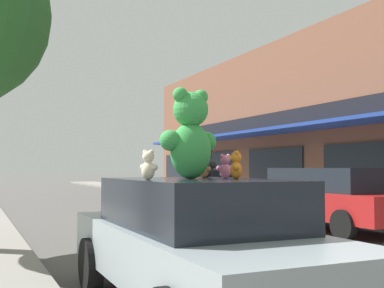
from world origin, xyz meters
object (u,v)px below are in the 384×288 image
(teddy_bear_giant, at_px, (190,135))
(parked_car_far_right, at_px, (201,188))
(plush_art_car, at_px, (196,241))
(teddy_bear_orange, at_px, (236,165))
(parked_car_far_center, at_px, (329,196))
(teddy_bear_cream, at_px, (148,165))
(teddy_bear_brown, at_px, (204,168))
(teddy_bear_black, at_px, (207,163))
(teddy_bear_pink, at_px, (225,167))

(teddy_bear_giant, bearing_deg, parked_car_far_right, -128.19)
(plush_art_car, distance_m, teddy_bear_orange, 0.93)
(teddy_bear_giant, bearing_deg, parked_car_far_center, -153.72)
(teddy_bear_orange, height_order, teddy_bear_cream, teddy_bear_orange)
(teddy_bear_brown, distance_m, teddy_bear_cream, 1.11)
(plush_art_car, distance_m, teddy_bear_cream, 1.02)
(parked_car_far_center, xyz_separation_m, parked_car_far_right, (-0.00, 7.42, -0.06))
(teddy_bear_giant, height_order, teddy_bear_black, teddy_bear_giant)
(plush_art_car, relative_size, parked_car_far_center, 0.95)
(teddy_bear_cream, bearing_deg, parked_car_far_center, -81.70)
(teddy_bear_pink, bearing_deg, parked_car_far_center, -132.45)
(teddy_bear_giant, distance_m, teddy_bear_black, 0.98)
(teddy_bear_cream, height_order, parked_car_far_center, teddy_bear_cream)
(parked_car_far_center, relative_size, parked_car_far_right, 1.06)
(teddy_bear_orange, distance_m, parked_car_far_right, 13.62)
(parked_car_far_center, bearing_deg, teddy_bear_giant, -141.74)
(teddy_bear_brown, distance_m, teddy_bear_orange, 0.73)
(teddy_bear_giant, height_order, parked_car_far_center, teddy_bear_giant)
(parked_car_far_center, bearing_deg, parked_car_far_right, 90.00)
(teddy_bear_orange, distance_m, teddy_bear_black, 1.04)
(teddy_bear_giant, xyz_separation_m, parked_car_far_center, (5.97, 4.71, -1.07))
(teddy_bear_cream, xyz_separation_m, parked_car_far_right, (6.52, 12.29, -0.79))
(teddy_bear_orange, xyz_separation_m, parked_car_far_right, (5.56, 12.41, -0.80))
(plush_art_car, xyz_separation_m, parked_car_far_center, (5.93, 4.76, 0.08))
(teddy_bear_black, distance_m, parked_car_far_right, 12.63)
(plush_art_car, bearing_deg, teddy_bear_orange, -32.26)
(teddy_bear_orange, distance_m, teddy_bear_cream, 0.97)
(teddy_bear_black, bearing_deg, teddy_bear_giant, 109.36)
(teddy_bear_giant, bearing_deg, teddy_bear_orange, 132.92)
(parked_car_far_right, bearing_deg, teddy_bear_giant, -116.21)
(teddy_bear_brown, distance_m, parked_car_far_center, 7.07)
(teddy_bear_giant, distance_m, teddy_bear_orange, 0.60)
(teddy_bear_giant, distance_m, teddy_bear_cream, 0.66)
(teddy_bear_orange, height_order, parked_car_far_right, teddy_bear_orange)
(teddy_bear_orange, height_order, parked_car_far_center, teddy_bear_orange)
(teddy_bear_pink, bearing_deg, teddy_bear_giant, 12.49)
(teddy_bear_orange, height_order, teddy_bear_black, teddy_bear_black)
(parked_car_far_right, bearing_deg, teddy_bear_pink, -114.51)
(teddy_bear_giant, relative_size, parked_car_far_center, 0.21)
(teddy_bear_pink, xyz_separation_m, parked_car_far_center, (5.51, 4.66, -0.73))
(teddy_bear_giant, relative_size, teddy_bear_brown, 3.86)
(teddy_bear_brown, height_order, parked_car_far_center, teddy_bear_brown)
(plush_art_car, relative_size, teddy_bear_brown, 17.19)
(teddy_bear_brown, height_order, teddy_bear_orange, teddy_bear_orange)
(teddy_bear_giant, height_order, parked_car_far_right, teddy_bear_giant)
(plush_art_car, height_order, teddy_bear_cream, teddy_bear_cream)
(teddy_bear_brown, xyz_separation_m, teddy_bear_cream, (-0.93, -0.60, 0.02))
(teddy_bear_orange, xyz_separation_m, parked_car_far_center, (5.56, 5.00, -0.74))
(plush_art_car, bearing_deg, teddy_bear_giant, 129.95)
(plush_art_car, distance_m, parked_car_far_center, 7.60)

